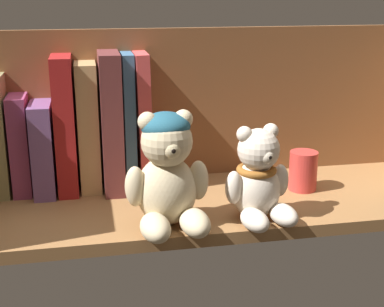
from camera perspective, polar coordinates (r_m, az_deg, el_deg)
name	(u,v)px	position (r cm, az deg, el deg)	size (l,w,h in cm)	color
shelf_board	(214,205)	(92.04, 2.32, -5.39)	(81.15, 25.96, 2.00)	olive
shelf_back_panel	(198,109)	(100.64, 0.63, 4.71)	(83.55, 1.20, 29.19)	brown
book_1	(2,134)	(97.51, -19.23, 1.89)	(2.02, 9.94, 20.42)	olive
book_2	(21,143)	(97.56, -17.41, 1.02)	(3.07, 9.77, 16.94)	#8D3A62
book_3	(44,146)	(97.36, -15.21, 0.80)	(3.53, 13.52, 15.73)	#704B81
book_4	(65,123)	(96.16, -13.10, 3.12)	(3.35, 12.61, 23.37)	maroon
book_5	(88,126)	(96.24, -10.80, 2.88)	(3.50, 10.69, 22.08)	tan
book_6	(111,120)	(96.10, -8.50, 3.52)	(3.47, 14.94, 23.85)	brown
book_7	(129,120)	(96.33, -6.65, 3.50)	(1.92, 9.23, 23.46)	#3E678C
book_8	(143,119)	(96.53, -5.18, 3.60)	(2.22, 10.71, 23.52)	#CE4646
teddy_bear_larger	(168,173)	(79.07, -2.56, -2.09)	(12.75, 13.04, 17.34)	beige
teddy_bear_smaller	(258,180)	(82.62, 6.96, -2.79)	(11.01, 11.41, 14.67)	beige
pillar_candle	(303,171)	(96.83, 11.53, -1.77)	(4.88, 4.88, 6.87)	#C63833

